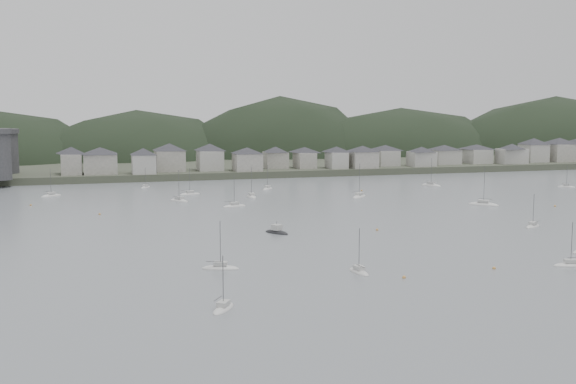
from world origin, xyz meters
name	(u,v)px	position (x,y,z in m)	size (l,w,h in m)	color
ground	(390,267)	(0.00, 0.00, 0.00)	(900.00, 900.00, 0.00)	slate
far_shore_land	(190,156)	(0.00, 295.00, 1.50)	(900.00, 250.00, 3.00)	#383D2D
forested_ridge	(205,181)	(4.83, 269.40, -11.28)	(851.55, 103.94, 102.57)	black
waterfront_town	(329,155)	(50.59, 183.34, 8.66)	(451.48, 28.46, 12.92)	gray
sailboat_lead	(533,226)	(55.06, 31.88, 0.18)	(7.01, 5.53, 9.46)	silver
moored_fleet	(254,216)	(-11.81, 69.42, 0.18)	(260.56, 176.47, 13.38)	silver
motor_launch_far	(277,232)	(-12.36, 41.49, 0.30)	(6.18, 7.62, 3.77)	black
mooring_buoys	(279,224)	(-8.59, 52.91, 0.15)	(179.33, 126.70, 0.70)	#CC9144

